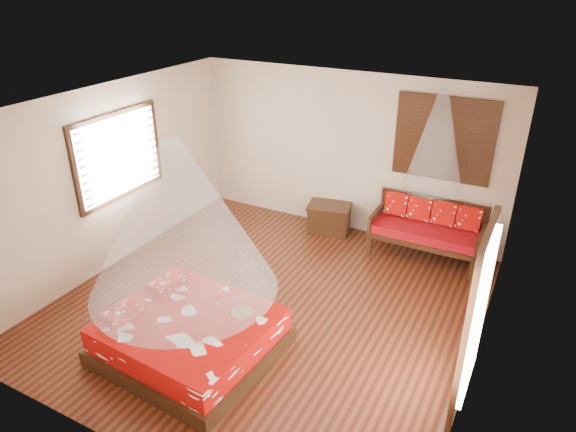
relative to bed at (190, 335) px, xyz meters
The scene contains 10 objects.
room 1.78m from the bed, 74.91° to the left, with size 5.54×5.54×2.84m.
bed is the anchor object (origin of this frame).
daybed 4.18m from the bed, 62.24° to the left, with size 1.75×0.78×0.94m.
storage_chest 3.77m from the bed, 87.04° to the left, with size 0.83×0.68×0.51m.
shutter_panel 4.77m from the bed, 64.25° to the left, with size 1.52×0.06×1.32m.
window_left 3.15m from the bed, 147.26° to the left, with size 0.10×1.74×1.34m.
glazed_door 3.26m from the bed, 13.09° to the left, with size 0.08×1.02×2.16m.
wine_tray 0.71m from the bed, 37.01° to the left, with size 0.27×0.27×0.22m.
mosquito_net_main 1.60m from the bed, ahead, with size 2.13×2.13×1.80m, color silver.
mosquito_net_daybed 4.42m from the bed, 61.39° to the left, with size 0.88×0.88×1.50m, color silver.
Camera 1 is at (3.03, -5.15, 4.29)m, focal length 32.00 mm.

